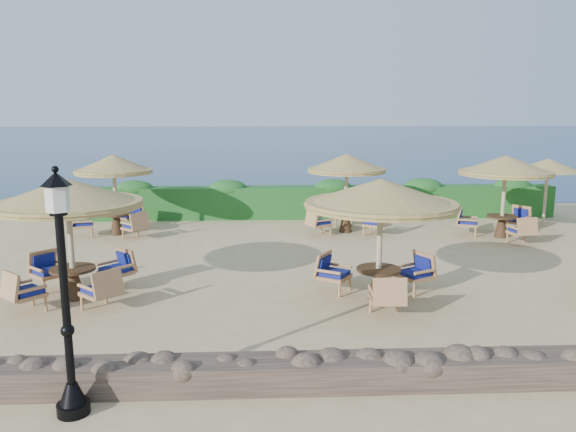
% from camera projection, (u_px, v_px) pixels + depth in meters
% --- Properties ---
extents(ground, '(120.00, 120.00, 0.00)m').
position_uv_depth(ground, '(348.00, 270.00, 14.54)').
color(ground, tan).
rests_on(ground, ground).
extents(sea, '(160.00, 160.00, 0.00)m').
position_uv_depth(sea, '(276.00, 138.00, 83.25)').
color(sea, '#0B2349').
rests_on(sea, ground).
extents(hedge, '(18.00, 0.90, 1.20)m').
position_uv_depth(hedge, '(320.00, 202.00, 21.50)').
color(hedge, '#194E1D').
rests_on(hedge, ground).
extents(stone_wall, '(15.00, 0.65, 0.44)m').
position_uv_depth(stone_wall, '(411.00, 371.00, 8.42)').
color(stone_wall, brown).
rests_on(stone_wall, ground).
extents(lamp_post, '(0.44, 0.44, 3.31)m').
position_uv_depth(lamp_post, '(66.00, 305.00, 7.36)').
color(lamp_post, black).
rests_on(lamp_post, ground).
extents(extra_parasol, '(2.30, 2.30, 2.41)m').
position_uv_depth(extra_parasol, '(548.00, 165.00, 19.60)').
color(extra_parasol, tan).
rests_on(extra_parasol, ground).
extents(cafe_set_0, '(3.16, 3.16, 2.65)m').
position_uv_depth(cafe_set_0, '(69.00, 213.00, 11.93)').
color(cafe_set_0, tan).
rests_on(cafe_set_0, ground).
extents(cafe_set_1, '(3.28, 3.28, 2.65)m').
position_uv_depth(cafe_set_1, '(381.00, 209.00, 11.88)').
color(cafe_set_1, tan).
rests_on(cafe_set_1, ground).
extents(cafe_set_3, '(2.70, 2.70, 2.65)m').
position_uv_depth(cafe_set_3, '(114.00, 179.00, 18.34)').
color(cafe_set_3, tan).
rests_on(cafe_set_3, ground).
extents(cafe_set_4, '(2.77, 2.73, 2.65)m').
position_uv_depth(cafe_set_4, '(346.00, 177.00, 18.69)').
color(cafe_set_4, tan).
rests_on(cafe_set_4, ground).
extents(cafe_set_5, '(2.96, 2.96, 2.65)m').
position_uv_depth(cafe_set_5, '(505.00, 178.00, 17.92)').
color(cafe_set_5, tan).
rests_on(cafe_set_5, ground).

